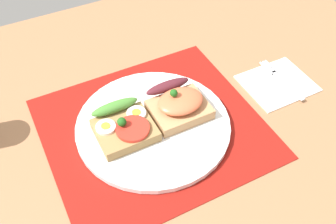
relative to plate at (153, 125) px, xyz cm
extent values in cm
cube|color=#9C6B46|center=(0.00, 0.00, -2.43)|extent=(120.00, 90.00, 3.20)
cube|color=maroon|center=(0.00, 0.00, -0.68)|extent=(37.74, 34.58, 0.30)
cylinder|color=white|center=(0.00, 0.00, 0.00)|extent=(27.58, 27.58, 1.05)
cube|color=#9E7A48|center=(-5.30, -0.43, 1.49)|extent=(9.81, 8.58, 1.94)
cylinder|color=red|center=(-4.34, -1.28, 2.76)|extent=(5.79, 5.79, 0.60)
ellipsoid|color=#488632|center=(-5.30, 4.26, 3.36)|extent=(8.63, 2.20, 1.80)
sphere|color=#1E5919|center=(-5.68, -0.43, 3.86)|extent=(1.60, 1.60, 1.60)
cylinder|color=white|center=(-8.24, 1.16, 2.71)|extent=(3.43, 3.43, 0.50)
cylinder|color=yellow|center=(-8.24, 1.16, 3.04)|extent=(1.54, 1.54, 0.16)
cylinder|color=white|center=(-2.35, 1.67, 2.71)|extent=(3.43, 3.43, 0.50)
cylinder|color=yellow|center=(-2.35, 1.67, 3.04)|extent=(1.54, 1.54, 0.16)
cube|color=tan|center=(5.30, 0.13, 1.53)|extent=(10.22, 8.16, 2.02)
ellipsoid|color=#E66941|center=(5.47, -0.03, 3.64)|extent=(8.38, 6.53, 2.20)
ellipsoid|color=#521D25|center=(5.30, 4.61, 3.44)|extent=(8.68, 2.20, 1.80)
sphere|color=#1E5919|center=(4.50, 0.73, 5.44)|extent=(1.40, 1.40, 1.40)
cube|color=white|center=(27.30, -0.85, -0.53)|extent=(13.35, 11.47, 0.60)
cube|color=#B7B7BC|center=(28.26, -2.70, -0.07)|extent=(0.80, 9.26, 0.32)
cube|color=#B7B7BC|center=(28.26, 2.13, -0.07)|extent=(1.50, 1.20, 0.32)
cube|color=#B7B7BC|center=(27.61, 4.13, -0.07)|extent=(0.32, 2.80, 0.32)
cube|color=#B7B7BC|center=(28.26, 4.13, -0.07)|extent=(0.32, 2.80, 0.32)
cube|color=#B7B7BC|center=(28.91, 4.13, -0.07)|extent=(0.32, 2.80, 0.32)
camera|label=1|loc=(-18.11, -41.08, 51.92)|focal=41.00mm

